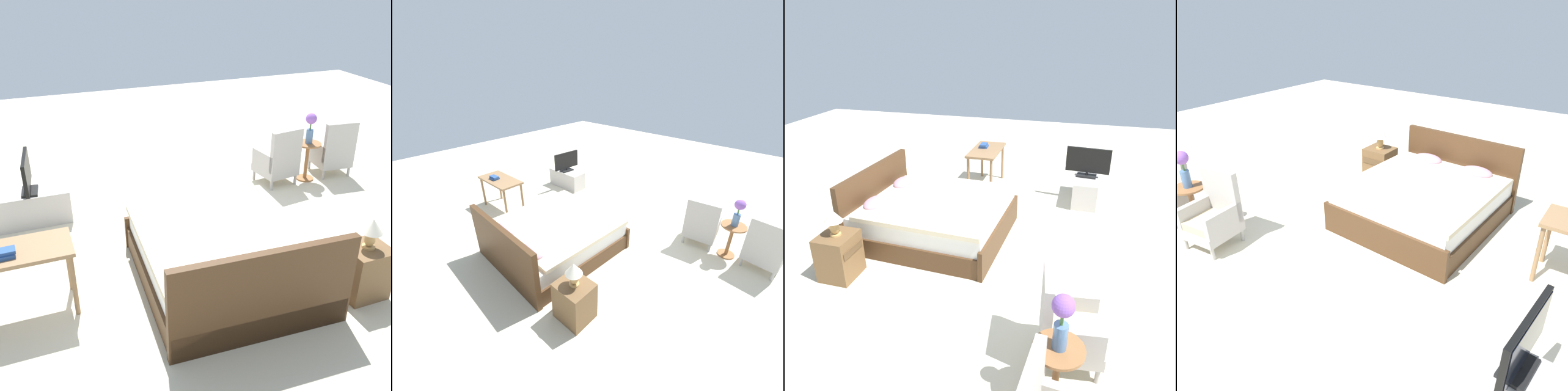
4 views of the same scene
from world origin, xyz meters
TOP-DOWN VIEW (x-y plane):
  - ground_plane at (0.00, 0.00)m, footprint 16.00×16.00m
  - bed at (0.25, 0.97)m, footprint 1.88×2.09m
  - armchair_by_window_left at (-2.59, -1.03)m, footprint 0.59×0.59m
  - armchair_by_window_right at (-1.57, -1.03)m, footprint 0.60×0.60m
  - side_table at (-2.08, -1.01)m, footprint 0.40×0.40m
  - flower_vase at (-2.08, -1.01)m, footprint 0.17×0.17m
  - nightstand at (-1.00, 1.67)m, footprint 0.44×0.41m
  - table_lamp at (-1.00, 1.67)m, footprint 0.22×0.22m
  - tv_stand at (2.09, -1.13)m, footprint 0.96×0.40m
  - tv_flatscreen at (2.09, -1.13)m, footprint 0.23×0.73m
  - vanity_desk at (2.29, 0.70)m, footprint 1.04×0.52m
  - book_stack at (2.38, 0.78)m, footprint 0.21×0.17m

SIDE VIEW (x-z plane):
  - ground_plane at x=0.00m, z-range 0.00..0.00m
  - tv_stand at x=2.09m, z-range 0.00..0.45m
  - nightstand at x=-1.00m, z-range 0.00..0.57m
  - bed at x=0.25m, z-range -0.18..0.78m
  - armchair_by_window_left at x=-2.59m, z-range -0.09..0.83m
  - armchair_by_window_right at x=-1.57m, z-range -0.09..0.83m
  - side_table at x=-2.08m, z-range 0.08..0.69m
  - vanity_desk at x=2.29m, z-range 0.26..0.98m
  - tv_flatscreen at x=2.09m, z-range 0.46..0.96m
  - book_stack at x=2.38m, z-range 0.73..0.80m
  - table_lamp at x=-1.00m, z-range 0.61..0.94m
  - flower_vase at x=-2.08m, z-range 0.67..1.14m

